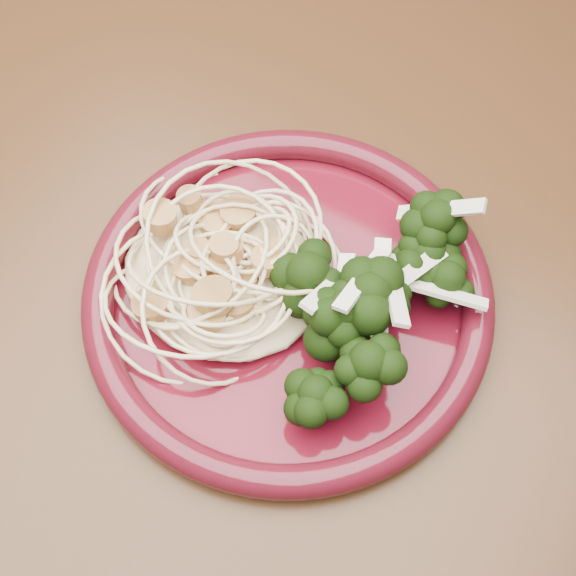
{
  "coord_description": "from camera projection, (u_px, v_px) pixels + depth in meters",
  "views": [
    {
      "loc": [
        0.12,
        -0.21,
        1.22
      ],
      "look_at": [
        -0.01,
        0.0,
        0.77
      ],
      "focal_mm": 50.0,
      "sensor_mm": 36.0,
      "label": 1
    }
  ],
  "objects": [
    {
      "name": "spaghetti_pile",
      "position": [
        222.0,
        269.0,
        0.52
      ],
      "size": [
        0.16,
        0.15,
        0.03
      ],
      "primitive_type": "ellipsoid",
      "rotation": [
        0.0,
        0.0,
        0.24
      ],
      "color": "beige",
      "rests_on": "dinner_plate"
    },
    {
      "name": "onion_garnish",
      "position": [
        378.0,
        277.0,
        0.47
      ],
      "size": [
        0.09,
        0.11,
        0.05
      ],
      "primitive_type": null,
      "rotation": [
        0.0,
        0.0,
        0.24
      ],
      "color": "beige",
      "rests_on": "broccoli_pile"
    },
    {
      "name": "dinner_plate",
      "position": [
        288.0,
        296.0,
        0.52
      ],
      "size": [
        0.32,
        0.32,
        0.02
      ],
      "rotation": [
        0.0,
        0.0,
        0.24
      ],
      "color": "#540A17",
      "rests_on": "dining_table"
    },
    {
      "name": "dining_table",
      "position": [
        296.0,
        371.0,
        0.61
      ],
      "size": [
        1.2,
        0.8,
        0.75
      ],
      "color": "#472814",
      "rests_on": "ground"
    },
    {
      "name": "broccoli_pile",
      "position": [
        373.0,
        302.0,
        0.49
      ],
      "size": [
        0.12,
        0.17,
        0.05
      ],
      "primitive_type": "ellipsoid",
      "rotation": [
        0.0,
        0.0,
        0.24
      ],
      "color": "black",
      "rests_on": "dinner_plate"
    },
    {
      "name": "scallop_cluster",
      "position": [
        218.0,
        239.0,
        0.49
      ],
      "size": [
        0.15,
        0.15,
        0.04
      ],
      "primitive_type": null,
      "rotation": [
        0.0,
        0.0,
        0.24
      ],
      "color": "tan",
      "rests_on": "spaghetti_pile"
    }
  ]
}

